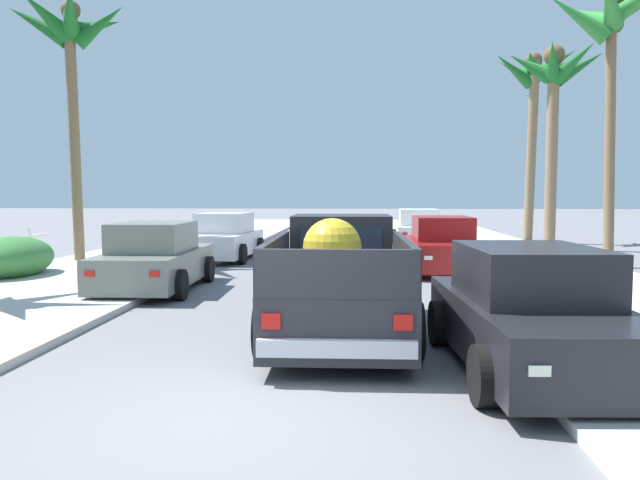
% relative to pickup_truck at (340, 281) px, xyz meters
% --- Properties ---
extents(ground_plane, '(160.00, 160.00, 0.00)m').
position_rel_pickup_truck_xyz_m(ground_plane, '(-0.90, -3.78, -0.80)').
color(ground_plane, slate).
extents(sidewalk_left, '(5.26, 60.00, 0.12)m').
position_rel_pickup_truck_xyz_m(sidewalk_left, '(-6.67, 8.22, -0.74)').
color(sidewalk_left, beige).
rests_on(sidewalk_left, ground).
extents(sidewalk_right, '(5.26, 60.00, 0.12)m').
position_rel_pickup_truck_xyz_m(sidewalk_right, '(4.87, 8.22, -0.74)').
color(sidewalk_right, beige).
rests_on(sidewalk_right, ground).
extents(curb_left, '(0.16, 60.00, 0.10)m').
position_rel_pickup_truck_xyz_m(curb_left, '(-5.44, 8.22, -0.75)').
color(curb_left, silver).
rests_on(curb_left, ground).
extents(curb_right, '(0.16, 60.00, 0.10)m').
position_rel_pickup_truck_xyz_m(curb_right, '(3.63, 8.22, -0.75)').
color(curb_right, silver).
rests_on(curb_right, ground).
extents(pickup_truck, '(2.29, 5.24, 1.84)m').
position_rel_pickup_truck_xyz_m(pickup_truck, '(0.00, 0.00, 0.00)').
color(pickup_truck, '#28282D').
rests_on(pickup_truck, ground).
extents(car_left_near, '(2.11, 4.30, 1.54)m').
position_rel_pickup_truck_xyz_m(car_left_near, '(2.67, 15.84, -0.09)').
color(car_left_near, silver).
rests_on(car_left_near, ground).
extents(car_right_near, '(2.20, 4.33, 1.54)m').
position_rel_pickup_truck_xyz_m(car_right_near, '(2.42, -1.97, -0.09)').
color(car_right_near, black).
rests_on(car_right_near, ground).
extents(car_left_mid, '(2.17, 4.32, 1.54)m').
position_rel_pickup_truck_xyz_m(car_left_mid, '(-4.17, 10.47, -0.09)').
color(car_left_mid, silver).
rests_on(car_left_mid, ground).
extents(car_right_mid, '(2.10, 4.29, 1.54)m').
position_rel_pickup_truck_xyz_m(car_right_mid, '(-4.30, 3.96, -0.09)').
color(car_right_mid, slate).
rests_on(car_right_mid, ground).
extents(car_left_far, '(2.03, 4.26, 1.54)m').
position_rel_pickup_truck_xyz_m(car_left_far, '(2.59, 7.73, -0.09)').
color(car_left_far, maroon).
rests_on(car_left_far, ground).
extents(palm_tree_left_fore, '(4.01, 3.47, 8.19)m').
position_rel_pickup_truck_xyz_m(palm_tree_left_fore, '(7.68, 17.95, 5.92)').
color(palm_tree_left_fore, '#846B4C').
rests_on(palm_tree_left_fore, ground).
extents(palm_tree_left_mid, '(3.77, 3.98, 8.00)m').
position_rel_pickup_truck_xyz_m(palm_tree_left_mid, '(-8.39, 8.80, 5.92)').
color(palm_tree_left_mid, brown).
rests_on(palm_tree_left_mid, ground).
extents(palm_tree_left_back, '(3.78, 3.84, 7.74)m').
position_rel_pickup_truck_xyz_m(palm_tree_left_back, '(7.64, 14.68, 5.38)').
color(palm_tree_left_back, '#846B4C').
rests_on(palm_tree_left_back, ground).
extents(palm_tree_right_back, '(3.52, 3.78, 8.15)m').
position_rel_pickup_truck_xyz_m(palm_tree_right_back, '(7.47, 9.17, 6.10)').
color(palm_tree_right_back, brown).
rests_on(palm_tree_right_back, ground).
extents(hedge_bush, '(1.80, 2.80, 1.10)m').
position_rel_pickup_truck_xyz_m(hedge_bush, '(-8.53, 5.42, -0.25)').
color(hedge_bush, '#387538').
rests_on(hedge_bush, ground).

